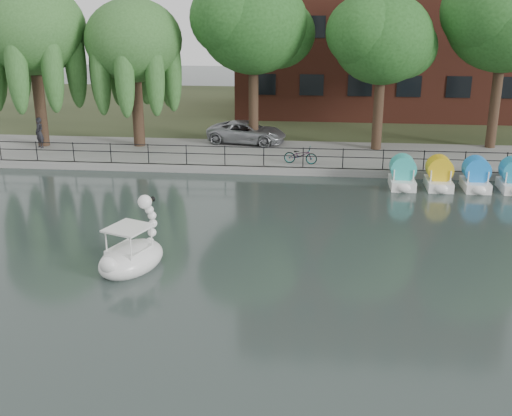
# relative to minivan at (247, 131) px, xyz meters

# --- Properties ---
(ground_plane) EXTENTS (120.00, 120.00, 0.00)m
(ground_plane) POSITION_rel_minivan_xyz_m (1.42, -18.23, -1.13)
(ground_plane) COLOR #3F4C48
(promenade) EXTENTS (40.00, 6.00, 0.40)m
(promenade) POSITION_rel_minivan_xyz_m (1.42, -2.23, -0.93)
(promenade) COLOR gray
(promenade) RESTS_ON ground_plane
(kerb) EXTENTS (40.00, 0.25, 0.40)m
(kerb) POSITION_rel_minivan_xyz_m (1.42, -5.18, -0.93)
(kerb) COLOR gray
(kerb) RESTS_ON ground_plane
(land_strip) EXTENTS (60.00, 22.00, 0.36)m
(land_strip) POSITION_rel_minivan_xyz_m (1.42, 11.77, -0.95)
(land_strip) COLOR #47512D
(land_strip) RESTS_ON ground_plane
(railing) EXTENTS (32.00, 0.05, 1.00)m
(railing) POSITION_rel_minivan_xyz_m (1.42, -4.98, 0.02)
(railing) COLOR black
(railing) RESTS_ON promenade
(willow_left) EXTENTS (5.88, 5.88, 9.01)m
(willow_left) POSITION_rel_minivan_xyz_m (-11.58, -1.73, 5.74)
(willow_left) COLOR #473323
(willow_left) RESTS_ON promenade
(willow_mid) EXTENTS (5.32, 5.32, 8.15)m
(willow_mid) POSITION_rel_minivan_xyz_m (-6.08, -1.23, 5.12)
(willow_mid) COLOR #473323
(willow_mid) RESTS_ON promenade
(broadleaf_center) EXTENTS (6.00, 6.00, 9.25)m
(broadleaf_center) POSITION_rel_minivan_xyz_m (0.42, -0.23, 5.93)
(broadleaf_center) COLOR #473323
(broadleaf_center) RESTS_ON promenade
(broadleaf_right) EXTENTS (5.40, 5.40, 8.32)m
(broadleaf_right) POSITION_rel_minivan_xyz_m (7.42, -0.73, 5.26)
(broadleaf_right) COLOR #473323
(broadleaf_right) RESTS_ON promenade
(broadleaf_far) EXTENTS (6.30, 6.30, 9.71)m
(broadleaf_far) POSITION_rel_minivan_xyz_m (13.92, 0.27, 6.27)
(broadleaf_far) COLOR #473323
(broadleaf_far) RESTS_ON promenade
(minivan) EXTENTS (3.23, 5.56, 1.46)m
(minivan) POSITION_rel_minivan_xyz_m (0.00, 0.00, 0.00)
(minivan) COLOR gray
(minivan) RESTS_ON promenade
(bicycle) EXTENTS (0.81, 1.78, 1.00)m
(bicycle) POSITION_rel_minivan_xyz_m (3.27, -4.38, -0.23)
(bicycle) COLOR gray
(bicycle) RESTS_ON promenade
(pedestrian) EXTENTS (0.86, 0.81, 1.98)m
(pedestrian) POSITION_rel_minivan_xyz_m (-11.53, -2.31, 0.26)
(pedestrian) COLOR black
(pedestrian) RESTS_ON promenade
(swan_boat) EXTENTS (2.63, 3.20, 2.33)m
(swan_boat) POSITION_rel_minivan_xyz_m (-2.03, -17.03, -0.62)
(swan_boat) COLOR white
(swan_boat) RESTS_ON ground_plane
(pedal_boat_row) EXTENTS (7.95, 1.70, 1.40)m
(pedal_boat_row) POSITION_rel_minivan_xyz_m (11.58, -6.75, -0.52)
(pedal_boat_row) COLOR white
(pedal_boat_row) RESTS_ON ground_plane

